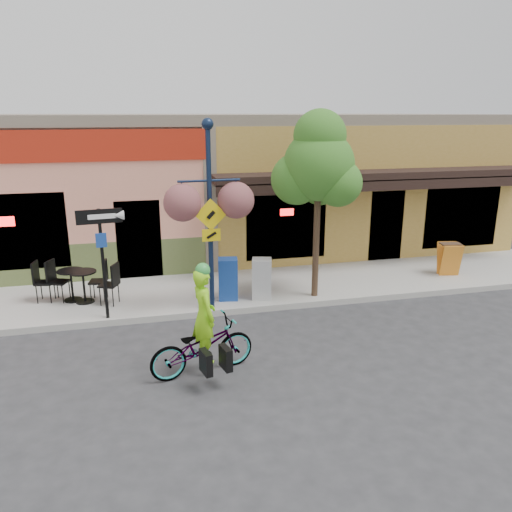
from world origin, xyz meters
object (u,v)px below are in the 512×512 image
at_px(cyclist_rider, 204,328).
at_px(newspaper_box_grey, 262,279).
at_px(lamp_post, 210,218).
at_px(building, 221,180).
at_px(one_way_sign, 103,265).
at_px(street_tree, 317,205).
at_px(bicycle, 202,347).
at_px(newspaper_box_blue, 228,279).

relative_size(cyclist_rider, newspaper_box_grey, 1.72).
distance_m(lamp_post, newspaper_box_grey, 2.14).
relative_size(building, lamp_post, 4.21).
relative_size(lamp_post, one_way_sign, 1.75).
bearing_deg(cyclist_rider, one_way_sign, 21.44).
xyz_separation_m(lamp_post, street_tree, (2.62, 0.26, 0.12)).
height_order(lamp_post, one_way_sign, lamp_post).
distance_m(bicycle, cyclist_rider, 0.35).
height_order(cyclist_rider, street_tree, street_tree).
distance_m(one_way_sign, newspaper_box_grey, 3.74).
relative_size(bicycle, newspaper_box_blue, 1.90).
xyz_separation_m(newspaper_box_grey, street_tree, (1.33, -0.12, 1.78)).
bearing_deg(building, lamp_post, -101.74).
bearing_deg(bicycle, street_tree, -60.85).
xyz_separation_m(building, lamp_post, (-1.42, -6.85, 0.06)).
bearing_deg(bicycle, cyclist_rider, -103.12).
distance_m(bicycle, newspaper_box_blue, 3.35).
relative_size(building, one_way_sign, 7.37).
xyz_separation_m(lamp_post, one_way_sign, (-2.36, 0.00, -0.93)).
xyz_separation_m(newspaper_box_blue, newspaper_box_grey, (0.81, -0.14, -0.01)).
xyz_separation_m(lamp_post, newspaper_box_blue, (0.48, 0.52, -1.65)).
bearing_deg(newspaper_box_grey, newspaper_box_blue, -175.06).
distance_m(bicycle, one_way_sign, 3.31).
relative_size(cyclist_rider, one_way_sign, 0.70).
distance_m(bicycle, lamp_post, 3.26).
bearing_deg(bicycle, newspaper_box_grey, -44.78).
height_order(newspaper_box_grey, street_tree, street_tree).
height_order(bicycle, newspaper_box_blue, newspaper_box_blue).
xyz_separation_m(building, newspaper_box_blue, (-0.94, -6.33, -1.59)).
relative_size(bicycle, one_way_sign, 0.79).
height_order(one_way_sign, newspaper_box_blue, one_way_sign).
height_order(lamp_post, newspaper_box_blue, lamp_post).
xyz_separation_m(cyclist_rider, one_way_sign, (-1.83, 2.65, 0.52)).
xyz_separation_m(bicycle, cyclist_rider, (0.05, 0.00, 0.35)).
distance_m(newspaper_box_blue, newspaper_box_grey, 0.82).
height_order(bicycle, lamp_post, lamp_post).
bearing_deg(building, one_way_sign, -118.90).
relative_size(one_way_sign, street_tree, 0.54).
height_order(bicycle, newspaper_box_grey, newspaper_box_grey).
bearing_deg(lamp_post, one_way_sign, 177.97).
distance_m(one_way_sign, newspaper_box_blue, 2.97).
distance_m(cyclist_rider, newspaper_box_blue, 3.34).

